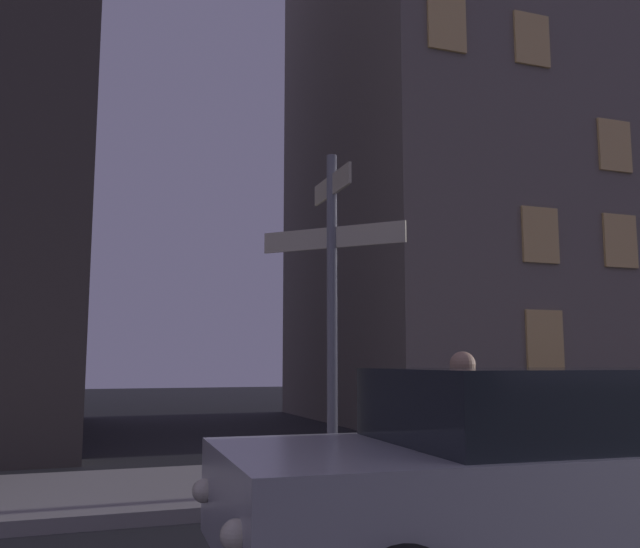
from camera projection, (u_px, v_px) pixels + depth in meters
The scene contains 5 objects.
sidewalk_kerb at pixel (389, 477), 8.54m from camera, with size 40.00×2.70×0.14m, color #9E9991.
signpost at pixel (332, 289), 7.60m from camera, with size 1.27×1.27×3.75m.
car_side_parked at pixel (550, 469), 4.60m from camera, with size 4.60×2.16×1.47m.
cyclist at pixel (460, 455), 5.66m from camera, with size 1.81×0.37×1.61m.
building_right_block at pixel (502, 133), 19.52m from camera, with size 10.66×8.56×16.18m.
Camera 1 is at (-3.75, -0.97, 1.52)m, focal length 37.90 mm.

